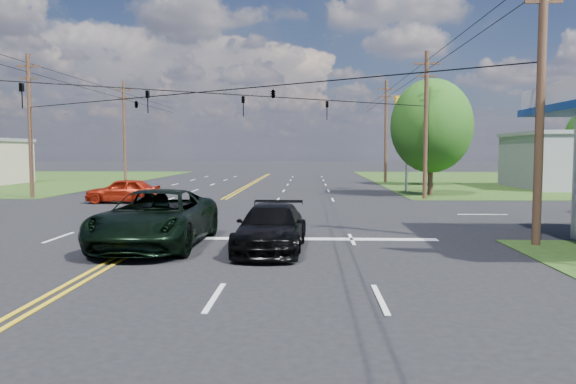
{
  "coord_description": "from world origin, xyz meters",
  "views": [
    {
      "loc": [
        5.51,
        -15.66,
        3.12
      ],
      "look_at": [
        4.68,
        6.0,
        1.54
      ],
      "focal_mm": 35.0,
      "sensor_mm": 36.0,
      "label": 1
    }
  ],
  "objects_px": {
    "pole_right_far": "(386,130)",
    "suv_black": "(271,228)",
    "pole_nw": "(30,124)",
    "pickup_dkgreen": "(156,218)",
    "pole_se": "(541,96)",
    "pole_ne": "(426,123)",
    "tree_right_a": "(431,126)",
    "pole_left_far": "(124,130)",
    "tree_right_b": "(430,139)"
  },
  "relations": [
    {
      "from": "pole_right_far",
      "to": "suv_black",
      "type": "xyz_separation_m",
      "value": [
        -8.68,
        -38.3,
        -4.45
      ]
    },
    {
      "from": "pole_nw",
      "to": "pickup_dkgreen",
      "type": "xyz_separation_m",
      "value": [
        13.5,
        -18.65,
        -3.99
      ]
    },
    {
      "from": "pole_se",
      "to": "pole_ne",
      "type": "height_order",
      "value": "same"
    },
    {
      "from": "tree_right_a",
      "to": "suv_black",
      "type": "distance_m",
      "value": 24.66
    },
    {
      "from": "pole_ne",
      "to": "pole_left_far",
      "type": "bearing_deg",
      "value": 143.84
    },
    {
      "from": "tree_right_b",
      "to": "pole_left_far",
      "type": "bearing_deg",
      "value": 172.28
    },
    {
      "from": "pole_right_far",
      "to": "suv_black",
      "type": "height_order",
      "value": "pole_right_far"
    },
    {
      "from": "tree_right_b",
      "to": "suv_black",
      "type": "relative_size",
      "value": 1.42
    },
    {
      "from": "pole_nw",
      "to": "pole_ne",
      "type": "bearing_deg",
      "value": 0.0
    },
    {
      "from": "pole_ne",
      "to": "tree_right_a",
      "type": "distance_m",
      "value": 3.16
    },
    {
      "from": "pole_left_far",
      "to": "tree_right_a",
      "type": "distance_m",
      "value": 31.39
    },
    {
      "from": "pole_left_far",
      "to": "pole_right_far",
      "type": "height_order",
      "value": "same"
    },
    {
      "from": "pole_nw",
      "to": "pole_right_far",
      "type": "xyz_separation_m",
      "value": [
        26.0,
        19.0,
        0.25
      ]
    },
    {
      "from": "pole_nw",
      "to": "pickup_dkgreen",
      "type": "height_order",
      "value": "pole_nw"
    },
    {
      "from": "pole_nw",
      "to": "pole_ne",
      "type": "distance_m",
      "value": 26.0
    },
    {
      "from": "pole_right_far",
      "to": "tree_right_a",
      "type": "xyz_separation_m",
      "value": [
        1.0,
        -16.0,
        -0.3
      ]
    },
    {
      "from": "tree_right_a",
      "to": "pole_right_far",
      "type": "bearing_deg",
      "value": 93.58
    },
    {
      "from": "pickup_dkgreen",
      "to": "suv_black",
      "type": "height_order",
      "value": "pickup_dkgreen"
    },
    {
      "from": "tree_right_a",
      "to": "suv_black",
      "type": "xyz_separation_m",
      "value": [
        -9.68,
        -22.3,
        -4.15
      ]
    },
    {
      "from": "suv_black",
      "to": "tree_right_a",
      "type": "bearing_deg",
      "value": 69.17
    },
    {
      "from": "pole_se",
      "to": "pole_right_far",
      "type": "bearing_deg",
      "value": 90.0
    },
    {
      "from": "pole_ne",
      "to": "tree_right_a",
      "type": "xyz_separation_m",
      "value": [
        1.0,
        3.0,
        -0.05
      ]
    },
    {
      "from": "pole_se",
      "to": "tree_right_a",
      "type": "relative_size",
      "value": 1.16
    },
    {
      "from": "tree_right_b",
      "to": "suv_black",
      "type": "bearing_deg",
      "value": -109.55
    },
    {
      "from": "pole_ne",
      "to": "tree_right_a",
      "type": "bearing_deg",
      "value": 71.57
    },
    {
      "from": "pole_ne",
      "to": "tree_right_b",
      "type": "height_order",
      "value": "pole_ne"
    },
    {
      "from": "pole_left_far",
      "to": "pickup_dkgreen",
      "type": "distance_m",
      "value": 40.22
    },
    {
      "from": "pole_nw",
      "to": "pole_left_far",
      "type": "height_order",
      "value": "pole_left_far"
    },
    {
      "from": "pole_left_far",
      "to": "tree_right_b",
      "type": "xyz_separation_m",
      "value": [
        29.5,
        -4.0,
        -0.95
      ]
    },
    {
      "from": "pole_left_far",
      "to": "pole_right_far",
      "type": "distance_m",
      "value": 26.0
    },
    {
      "from": "pole_se",
      "to": "pickup_dkgreen",
      "type": "bearing_deg",
      "value": -177.04
    },
    {
      "from": "suv_black",
      "to": "pole_se",
      "type": "bearing_deg",
      "value": 11.17
    },
    {
      "from": "tree_right_a",
      "to": "pole_ne",
      "type": "bearing_deg",
      "value": -108.43
    },
    {
      "from": "pole_nw",
      "to": "pole_se",
      "type": "bearing_deg",
      "value": -34.7
    },
    {
      "from": "pole_se",
      "to": "pickup_dkgreen",
      "type": "relative_size",
      "value": 1.43
    },
    {
      "from": "tree_right_b",
      "to": "pole_ne",
      "type": "bearing_deg",
      "value": -103.13
    },
    {
      "from": "pole_right_far",
      "to": "suv_black",
      "type": "relative_size",
      "value": 2.01
    },
    {
      "from": "pole_se",
      "to": "pole_nw",
      "type": "relative_size",
      "value": 1.0
    },
    {
      "from": "pickup_dkgreen",
      "to": "suv_black",
      "type": "distance_m",
      "value": 3.88
    },
    {
      "from": "pole_se",
      "to": "pole_ne",
      "type": "relative_size",
      "value": 1.0
    },
    {
      "from": "tree_right_b",
      "to": "suv_black",
      "type": "xyz_separation_m",
      "value": [
        -12.18,
        -34.3,
        -3.5
      ]
    },
    {
      "from": "pole_nw",
      "to": "pickup_dkgreen",
      "type": "distance_m",
      "value": 23.36
    },
    {
      "from": "pole_nw",
      "to": "tree_right_b",
      "type": "distance_m",
      "value": 33.1
    },
    {
      "from": "pole_se",
      "to": "pole_nw",
      "type": "bearing_deg",
      "value": 145.3
    },
    {
      "from": "pole_left_far",
      "to": "pickup_dkgreen",
      "type": "relative_size",
      "value": 1.5
    },
    {
      "from": "pole_left_far",
      "to": "pickup_dkgreen",
      "type": "height_order",
      "value": "pole_left_far"
    },
    {
      "from": "pole_se",
      "to": "pole_right_far",
      "type": "relative_size",
      "value": 0.95
    },
    {
      "from": "tree_right_a",
      "to": "pickup_dkgreen",
      "type": "bearing_deg",
      "value": -121.95
    },
    {
      "from": "pole_left_far",
      "to": "suv_black",
      "type": "xyz_separation_m",
      "value": [
        17.32,
        -38.3,
        -4.45
      ]
    },
    {
      "from": "pole_se",
      "to": "tree_right_b",
      "type": "bearing_deg",
      "value": 83.95
    }
  ]
}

